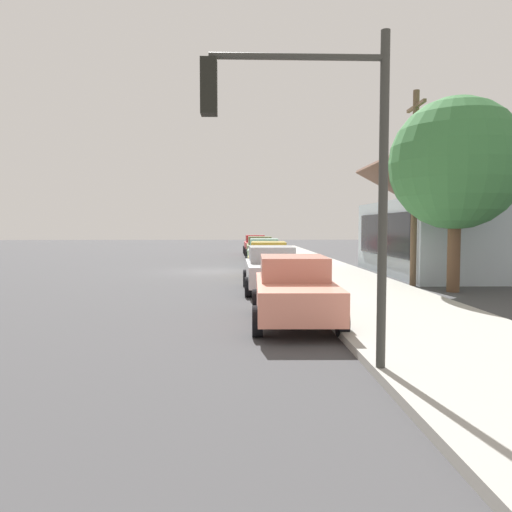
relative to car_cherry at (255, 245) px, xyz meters
The scene contains 13 objects.
ground_plane 15.60m from the car_cherry, 10.18° to the right, with size 120.00×120.00×0.00m, color #424244.
sidewalk_curb 15.62m from the car_cherry, 10.52° to the left, with size 60.00×4.20×0.16m, color #A3A099.
car_cherry is the anchor object (origin of this frame).
car_olive 5.78m from the car_cherry, ahead, with size 4.87×2.06×1.59m.
car_seafoam 11.97m from the car_cherry, ahead, with size 4.77×2.21×1.59m.
car_mustard 17.87m from the car_cherry, ahead, with size 4.77×2.19×1.59m.
car_silver 23.18m from the car_cherry, ahead, with size 4.49×2.03×1.59m.
car_coral 29.07m from the car_cherry, ahead, with size 4.38×2.10×1.59m.
storefront_building 19.59m from the car_cherry, 28.16° to the left, with size 10.41×7.55×5.58m.
shade_tree 24.74m from the car_cherry, 14.80° to the left, with size 4.59×4.59×6.80m.
traffic_light_main 33.45m from the car_cherry, ahead, with size 0.37×2.79×5.20m.
utility_pole_wooden 22.75m from the car_cherry, 13.99° to the left, with size 1.80×0.24×7.50m.
fire_hydrant_red 16.53m from the car_cherry, ahead, with size 0.22×0.22×0.71m.
Camera 1 is at (25.35, 1.44, 2.31)m, focal length 34.49 mm.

